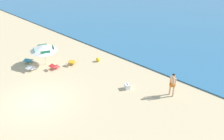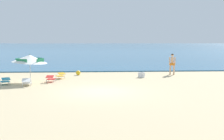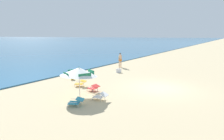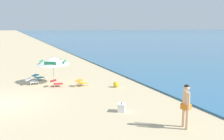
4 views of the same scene
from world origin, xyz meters
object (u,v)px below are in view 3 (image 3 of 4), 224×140
object	(u,v)px
lounge_chair_facing_sea	(81,83)
cooler_box	(119,71)
lounge_chair_spare_folded	(101,96)
lounge_chair_beside_umbrella	(76,101)
person_standing_near_shore	(120,59)
beach_umbrella_striped_main	(79,72)
lounge_chair_under_umbrella	(94,87)
beach_ball	(72,78)

from	to	relation	value
lounge_chair_facing_sea	cooler_box	size ratio (longest dim) A/B	1.65
lounge_chair_spare_folded	lounge_chair_beside_umbrella	bearing A→B (deg)	159.92
lounge_chair_spare_folded	person_standing_near_shore	size ratio (longest dim) A/B	0.52
lounge_chair_beside_umbrella	cooler_box	xyz separation A→B (m)	(9.52, 3.04, -0.08)
beach_umbrella_striped_main	lounge_chair_facing_sea	xyz separation A→B (m)	(1.85, 1.65, -1.37)
beach_umbrella_striped_main	lounge_chair_spare_folded	size ratio (longest dim) A/B	3.08
lounge_chair_under_umbrella	cooler_box	world-z (taller)	lounge_chair_under_umbrella
cooler_box	beach_ball	distance (m)	5.41
lounge_chair_spare_folded	beach_umbrella_striped_main	bearing A→B (deg)	96.29
beach_umbrella_striped_main	person_standing_near_shore	distance (m)	11.68
beach_umbrella_striped_main	lounge_chair_facing_sea	world-z (taller)	beach_umbrella_striped_main
person_standing_near_shore	beach_ball	size ratio (longest dim) A/B	4.63
lounge_chair_beside_umbrella	beach_ball	size ratio (longest dim) A/B	2.55
cooler_box	beach_ball	bearing A→B (deg)	161.49
lounge_chair_under_umbrella	lounge_chair_facing_sea	world-z (taller)	lounge_chair_under_umbrella
cooler_box	person_standing_near_shore	bearing A→B (deg)	28.20
beach_umbrella_striped_main	lounge_chair_under_umbrella	bearing A→B (deg)	-0.62
lounge_chair_facing_sea	beach_ball	world-z (taller)	lounge_chair_facing_sea
lounge_chair_beside_umbrella	person_standing_near_shore	size ratio (longest dim) A/B	0.55
beach_umbrella_striped_main	cooler_box	xyz separation A→B (m)	(8.17, 2.03, -1.44)
lounge_chair_beside_umbrella	cooler_box	size ratio (longest dim) A/B	1.66
beach_umbrella_striped_main	beach_ball	bearing A→B (deg)	51.03
beach_umbrella_striped_main	lounge_chair_beside_umbrella	xyz separation A→B (m)	(-1.35, -1.01, -1.37)
beach_umbrella_striped_main	lounge_chair_spare_folded	world-z (taller)	beach_umbrella_striped_main
person_standing_near_shore	lounge_chair_spare_folded	bearing A→B (deg)	-154.67
beach_umbrella_striped_main	person_standing_near_shore	xyz separation A→B (m)	(11.09, 3.60, -0.60)
lounge_chair_facing_sea	person_standing_near_shore	xyz separation A→B (m)	(9.25, 1.95, 0.77)
lounge_chair_under_umbrella	beach_ball	bearing A→B (deg)	66.51
person_standing_near_shore	beach_ball	distance (m)	8.11
lounge_chair_facing_sea	person_standing_near_shore	size ratio (longest dim) A/B	0.55
beach_umbrella_striped_main	lounge_chair_beside_umbrella	bearing A→B (deg)	-143.24
lounge_chair_facing_sea	lounge_chair_spare_folded	size ratio (longest dim) A/B	1.05
person_standing_near_shore	cooler_box	xyz separation A→B (m)	(-2.93, -1.57, -0.84)
lounge_chair_beside_umbrella	lounge_chair_under_umbrella	bearing A→B (deg)	19.90
lounge_chair_facing_sea	person_standing_near_shore	distance (m)	9.48
lounge_chair_spare_folded	cooler_box	distance (m)	8.77
beach_umbrella_striped_main	person_standing_near_shore	world-z (taller)	beach_umbrella_striped_main
beach_umbrella_striped_main	person_standing_near_shore	size ratio (longest dim) A/B	1.61
lounge_chair_beside_umbrella	beach_ball	distance (m)	6.47
lounge_chair_under_umbrella	lounge_chair_facing_sea	size ratio (longest dim) A/B	0.89
lounge_chair_under_umbrella	lounge_chair_beside_umbrella	bearing A→B (deg)	-160.10
beach_ball	lounge_chair_under_umbrella	bearing A→B (deg)	-113.49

